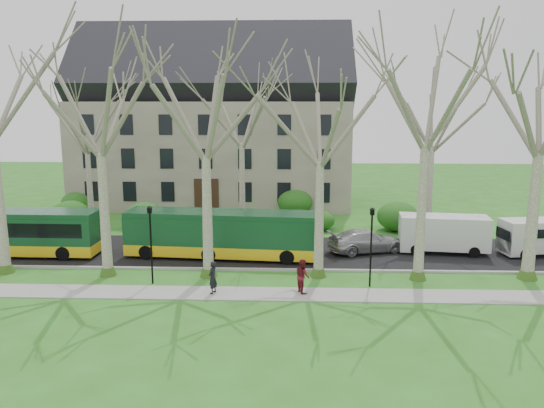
{
  "coord_description": "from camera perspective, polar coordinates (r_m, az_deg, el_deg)",
  "views": [
    {
      "loc": [
        1.7,
        -28.83,
        9.85
      ],
      "look_at": [
        0.49,
        3.0,
        3.79
      ],
      "focal_mm": 35.0,
      "sensor_mm": 36.0,
      "label": 1
    }
  ],
  "objects": [
    {
      "name": "tree_row_far",
      "position": [
        40.13,
        -2.18,
        5.26
      ],
      "size": [
        33.0,
        7.0,
        12.0
      ],
      "color": "gray",
      "rests_on": "ground"
    },
    {
      "name": "ground",
      "position": [
        30.52,
        -1.15,
        -8.06
      ],
      "size": [
        120.0,
        120.0,
        0.0
      ],
      "primitive_type": "plane",
      "color": "#31661D",
      "rests_on": "ground"
    },
    {
      "name": "road",
      "position": [
        35.75,
        -0.64,
        -5.17
      ],
      "size": [
        80.0,
        8.0,
        0.06
      ],
      "primitive_type": "cube",
      "color": "black",
      "rests_on": "ground"
    },
    {
      "name": "van_b",
      "position": [
        39.03,
        27.08,
        -3.2
      ],
      "size": [
        5.58,
        2.71,
        2.33
      ],
      "primitive_type": null,
      "rotation": [
        0.0,
        0.0,
        0.15
      ],
      "color": "silver",
      "rests_on": "road"
    },
    {
      "name": "van_a",
      "position": [
        37.0,
        17.95,
        -3.12
      ],
      "size": [
        5.9,
        2.72,
        2.49
      ],
      "primitive_type": null,
      "rotation": [
        0.0,
        0.0,
        -0.12
      ],
      "color": "silver",
      "rests_on": "road"
    },
    {
      "name": "building",
      "position": [
        53.42,
        -6.19,
        8.8
      ],
      "size": [
        26.5,
        12.2,
        16.0
      ],
      "color": "gray",
      "rests_on": "ground"
    },
    {
      "name": "bus_lead",
      "position": [
        38.84,
        -26.69,
        -2.68
      ],
      "size": [
        12.23,
        2.74,
        3.05
      ],
      "primitive_type": null,
      "rotation": [
        0.0,
        0.0,
        -0.02
      ],
      "color": "#134324",
      "rests_on": "road"
    },
    {
      "name": "pedestrian_a",
      "position": [
        28.04,
        -6.4,
        -7.86
      ],
      "size": [
        0.6,
        0.73,
        1.73
      ],
      "primitive_type": "imported",
      "rotation": [
        0.0,
        0.0,
        -1.91
      ],
      "color": "black",
      "rests_on": "sidewalk"
    },
    {
      "name": "bus_follow",
      "position": [
        34.32,
        -5.4,
        -3.18
      ],
      "size": [
        12.51,
        3.6,
        3.09
      ],
      "primitive_type": null,
      "rotation": [
        0.0,
        0.0,
        -0.08
      ],
      "color": "#134324",
      "rests_on": "road"
    },
    {
      "name": "curb",
      "position": [
        31.92,
        -0.99,
        -7.07
      ],
      "size": [
        80.0,
        0.25,
        0.14
      ],
      "primitive_type": "cube",
      "color": "#A5A39E",
      "rests_on": "ground"
    },
    {
      "name": "lamp_row",
      "position": [
        28.82,
        -1.28,
        -3.86
      ],
      "size": [
        36.22,
        0.22,
        4.3
      ],
      "color": "black",
      "rests_on": "ground"
    },
    {
      "name": "hedges",
      "position": [
        44.2,
        -6.15,
        -0.84
      ],
      "size": [
        30.6,
        8.6,
        2.0
      ],
      "color": "#2A601B",
      "rests_on": "ground"
    },
    {
      "name": "sedan",
      "position": [
        36.03,
        10.11,
        -3.93
      ],
      "size": [
        5.59,
        3.67,
        1.5
      ],
      "primitive_type": "imported",
      "rotation": [
        0.0,
        0.0,
        1.9
      ],
      "color": "#A7A6AA",
      "rests_on": "road"
    },
    {
      "name": "sidewalk",
      "position": [
        28.16,
        -1.44,
        -9.64
      ],
      "size": [
        70.0,
        2.0,
        0.06
      ],
      "primitive_type": "cube",
      "color": "gray",
      "rests_on": "ground"
    },
    {
      "name": "pedestrian_b",
      "position": [
        28.07,
        3.3,
        -7.73
      ],
      "size": [
        0.96,
        1.06,
        1.78
      ],
      "primitive_type": "imported",
      "rotation": [
        0.0,
        0.0,
        1.98
      ],
      "color": "maroon",
      "rests_on": "sidewalk"
    },
    {
      "name": "tree_row_verge",
      "position": [
        29.32,
        -1.16,
        5.19
      ],
      "size": [
        49.0,
        7.0,
        14.0
      ],
      "color": "gray",
      "rests_on": "ground"
    }
  ]
}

